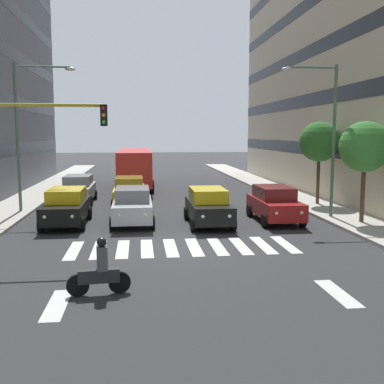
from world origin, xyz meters
name	(u,v)px	position (x,y,z in m)	size (l,w,h in m)	color
ground_plane	(182,247)	(0.00, 0.00, 0.00)	(180.00, 180.00, 0.00)	#2D2D30
building_left_block_0	(355,36)	(-14.52, -16.65, 11.52)	(8.89, 29.74, 23.05)	beige
crosswalk_markings	(182,247)	(0.00, 0.00, 0.00)	(8.55, 2.80, 0.01)	silver
lane_arrow_0	(338,293)	(-3.71, 5.50, 0.00)	(0.50, 2.20, 0.01)	silver
lane_arrow_1	(57,305)	(3.71, 5.50, 0.00)	(0.50, 2.20, 0.01)	silver
car_0	(274,204)	(-5.00, -4.69, 0.89)	(2.02, 4.44, 1.72)	maroon
car_1	(208,206)	(-1.64, -4.24, 0.89)	(2.02, 4.44, 1.72)	black
car_2	(133,205)	(1.94, -4.92, 0.89)	(2.02, 4.44, 1.72)	#B2B7BC
car_3	(66,206)	(5.04, -4.93, 0.89)	(2.02, 4.44, 1.72)	black
car_row2_0	(78,189)	(5.40, -11.98, 0.89)	(2.02, 4.44, 1.72)	#B2B7BC
car_row2_1	(129,191)	(2.20, -10.40, 0.89)	(2.02, 4.44, 1.72)	gold
bus_behind_traffic	(135,165)	(1.94, -19.70, 1.86)	(2.78, 10.50, 3.00)	red
motorcycle_with_rider	(100,271)	(2.68, 4.88, 0.65)	(1.70, 0.39, 1.57)	black
traffic_light_gantry	(20,151)	(5.76, 0.13, 3.71)	(4.41, 0.36, 5.50)	#AD991E
street_lamp_left	(326,126)	(-7.58, -4.91, 4.69)	(2.84, 0.28, 7.48)	#4C6B56
street_lamp_right	(26,122)	(7.52, -8.46, 4.91)	(3.23, 0.28, 7.80)	#4C6B56
street_tree_0	(365,147)	(-8.86, -3.34, 3.68)	(2.37, 2.37, 4.73)	#513823
street_tree_1	(319,142)	(-8.99, -9.09, 3.81)	(2.36, 2.36, 4.86)	#513823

